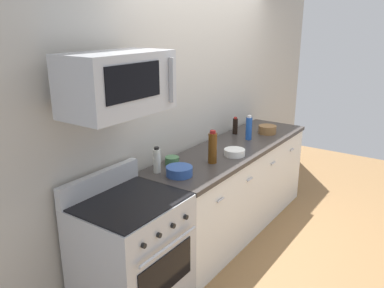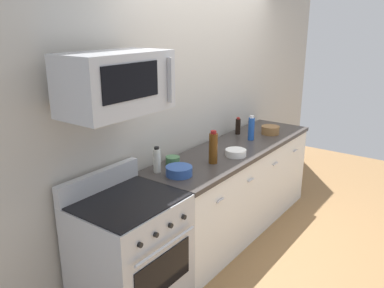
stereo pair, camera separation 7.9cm
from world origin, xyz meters
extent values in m
plane|color=olive|center=(0.00, 0.00, 0.00)|extent=(6.49, 6.49, 0.00)
cube|color=#B7B2A8|center=(0.00, 0.41, 1.35)|extent=(5.41, 0.10, 2.70)
cube|color=white|center=(0.00, 0.00, 0.44)|extent=(2.29, 0.62, 0.88)
cube|color=#383330|center=(0.00, 0.00, 0.90)|extent=(2.32, 0.65, 0.04)
cube|color=black|center=(0.00, -0.28, 0.05)|extent=(2.29, 0.02, 0.10)
cylinder|color=silver|center=(-0.80, -0.32, 0.72)|extent=(0.10, 0.02, 0.02)
cylinder|color=silver|center=(-0.27, -0.32, 0.72)|extent=(0.10, 0.02, 0.02)
cylinder|color=silver|center=(0.27, -0.32, 0.72)|extent=(0.10, 0.02, 0.02)
cylinder|color=silver|center=(0.80, -0.32, 0.72)|extent=(0.10, 0.02, 0.02)
cube|color=#B7BABF|center=(-1.53, 0.00, 0.46)|extent=(0.76, 0.64, 0.91)
cube|color=black|center=(-1.53, -0.32, 0.45)|extent=(0.58, 0.01, 0.30)
cylinder|color=#B7BABF|center=(-1.53, -0.35, 0.68)|extent=(0.61, 0.02, 0.02)
cube|color=#B7BABF|center=(-1.53, 0.29, 0.99)|extent=(0.76, 0.06, 0.16)
cube|color=black|center=(-1.53, 0.00, 0.92)|extent=(0.73, 0.61, 0.01)
cylinder|color=black|center=(-1.76, -0.33, 0.79)|extent=(0.04, 0.02, 0.04)
cylinder|color=black|center=(-1.61, -0.33, 0.79)|extent=(0.04, 0.02, 0.04)
cylinder|color=black|center=(-1.46, -0.33, 0.79)|extent=(0.04, 0.02, 0.04)
cylinder|color=black|center=(-1.31, -0.33, 0.79)|extent=(0.04, 0.02, 0.04)
cube|color=#B7BABF|center=(-1.53, 0.05, 1.75)|extent=(0.74, 0.40, 0.40)
cube|color=black|center=(-1.59, -0.15, 1.78)|extent=(0.48, 0.01, 0.22)
cube|color=#B7BABF|center=(-1.24, -0.17, 1.75)|extent=(0.02, 0.04, 0.30)
cylinder|color=silver|center=(-1.00, 0.19, 1.02)|extent=(0.06, 0.06, 0.20)
cylinder|color=black|center=(-1.00, 0.19, 1.13)|extent=(0.04, 0.04, 0.02)
cylinder|color=#59330F|center=(-0.54, -0.07, 1.06)|extent=(0.08, 0.08, 0.27)
cylinder|color=maroon|center=(-0.54, -0.07, 1.21)|extent=(0.05, 0.05, 0.03)
cylinder|color=black|center=(0.41, 0.21, 1.01)|extent=(0.06, 0.06, 0.17)
cylinder|color=maroon|center=(0.41, 0.21, 1.10)|extent=(0.04, 0.04, 0.02)
cylinder|color=#1E4CA5|center=(0.30, -0.01, 1.04)|extent=(0.07, 0.07, 0.24)
cylinder|color=silver|center=(0.30, -0.01, 1.17)|extent=(0.04, 0.04, 0.02)
cylinder|color=#2D519E|center=(-0.95, -0.01, 0.96)|extent=(0.22, 0.22, 0.08)
torus|color=#2D519E|center=(-0.95, -0.01, 0.99)|extent=(0.22, 0.22, 0.01)
cylinder|color=#2D519E|center=(-0.95, -0.01, 0.93)|extent=(0.12, 0.12, 0.01)
cylinder|color=#477A4C|center=(-0.78, 0.20, 0.95)|extent=(0.13, 0.13, 0.07)
torus|color=#477A4C|center=(-0.78, 0.20, 0.99)|extent=(0.13, 0.13, 0.01)
cylinder|color=#477A4C|center=(-0.78, 0.20, 0.93)|extent=(0.07, 0.07, 0.01)
cylinder|color=white|center=(-0.25, -0.14, 0.95)|extent=(0.20, 0.20, 0.06)
torus|color=white|center=(-0.25, -0.14, 0.98)|extent=(0.20, 0.20, 0.01)
cylinder|color=white|center=(-0.25, -0.14, 0.92)|extent=(0.11, 0.11, 0.01)
cylinder|color=brown|center=(0.63, -0.08, 0.96)|extent=(0.20, 0.20, 0.09)
torus|color=brown|center=(0.63, -0.08, 1.00)|extent=(0.20, 0.20, 0.01)
cylinder|color=brown|center=(0.63, -0.08, 0.93)|extent=(0.11, 0.11, 0.01)
camera|label=1|loc=(-3.36, -1.81, 2.14)|focal=36.75mm
camera|label=2|loc=(-3.32, -1.87, 2.14)|focal=36.75mm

